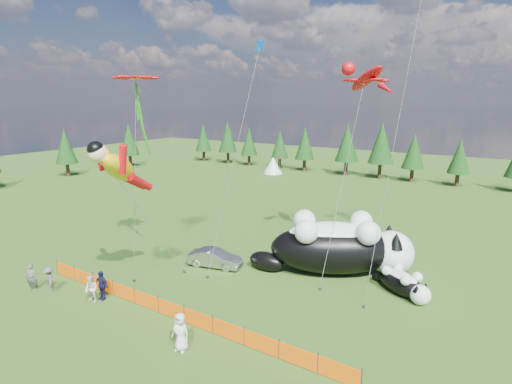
% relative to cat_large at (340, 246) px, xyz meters
% --- Properties ---
extents(ground, '(160.00, 160.00, 0.00)m').
position_rel_cat_large_xyz_m(ground, '(-5.82, -8.00, -2.02)').
color(ground, '#153609').
rests_on(ground, ground).
extents(safety_fence, '(22.06, 0.06, 1.10)m').
position_rel_cat_large_xyz_m(safety_fence, '(-5.82, -11.00, -1.52)').
color(safety_fence, '#262626').
rests_on(safety_fence, ground).
extents(tree_line, '(90.00, 4.00, 8.00)m').
position_rel_cat_large_xyz_m(tree_line, '(-5.82, 37.00, 1.98)').
color(tree_line, black).
rests_on(tree_line, ground).
extents(festival_tents, '(50.00, 3.20, 2.80)m').
position_rel_cat_large_xyz_m(festival_tents, '(5.18, 32.00, -0.62)').
color(festival_tents, white).
rests_on(festival_tents, ground).
extents(cat_large, '(10.87, 7.82, 4.26)m').
position_rel_cat_large_xyz_m(cat_large, '(0.00, 0.00, 0.00)').
color(cat_large, black).
rests_on(cat_large, ground).
extents(cat_small, '(4.15, 3.22, 1.67)m').
position_rel_cat_large_xyz_m(cat_small, '(4.66, -1.06, -1.23)').
color(cat_small, black).
rests_on(cat_small, ground).
extents(car, '(4.25, 2.34, 1.33)m').
position_rel_cat_large_xyz_m(car, '(-8.15, -3.99, -1.36)').
color(car, '#B0B0B5').
rests_on(car, ground).
extents(spectator_a, '(0.79, 0.71, 1.82)m').
position_rel_cat_large_xyz_m(spectator_a, '(-15.84, -13.35, -1.11)').
color(spectator_a, '#545458').
rests_on(spectator_a, ground).
extents(spectator_b, '(0.85, 0.51, 1.73)m').
position_rel_cat_large_xyz_m(spectator_b, '(-11.17, -12.28, -1.16)').
color(spectator_b, silver).
rests_on(spectator_b, ground).
extents(spectator_c, '(1.11, 0.60, 1.87)m').
position_rel_cat_large_xyz_m(spectator_c, '(-11.00, -11.68, -1.09)').
color(spectator_c, '#141539').
rests_on(spectator_c, ground).
extents(spectator_d, '(1.25, 0.98, 1.72)m').
position_rel_cat_large_xyz_m(spectator_d, '(-14.65, -12.88, -1.16)').
color(spectator_d, '#545458').
rests_on(spectator_d, ground).
extents(spectator_e, '(1.03, 0.73, 1.98)m').
position_rel_cat_large_xyz_m(spectator_e, '(-3.27, -12.97, -1.03)').
color(spectator_e, silver).
rests_on(spectator_e, ground).
extents(superhero_kite, '(5.51, 7.33, 10.69)m').
position_rel_cat_large_xyz_m(superhero_kite, '(-9.98, -10.46, 6.18)').
color(superhero_kite, '#E3B10B').
rests_on(superhero_kite, ground).
extents(gecko_kite, '(6.35, 10.08, 15.46)m').
position_rel_cat_large_xyz_m(gecko_kite, '(0.10, 3.49, 11.57)').
color(gecko_kite, red).
rests_on(gecko_kite, ground).
extents(flower_kite, '(3.83, 4.16, 13.78)m').
position_rel_cat_large_xyz_m(flower_kite, '(-12.22, -6.80, 11.36)').
color(flower_kite, red).
rests_on(flower_kite, ground).
extents(diamond_kite_a, '(2.32, 4.42, 16.50)m').
position_rel_cat_large_xyz_m(diamond_kite_a, '(-5.62, -2.15, 12.72)').
color(diamond_kite_a, blue).
rests_on(diamond_kite_a, ground).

